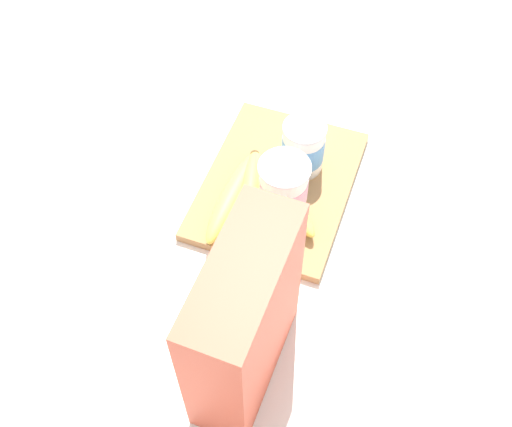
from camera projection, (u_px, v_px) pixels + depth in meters
name	position (u px, v px, depth m)	size (l,w,h in m)	color
ground_plane	(278.00, 188.00, 1.00)	(2.40, 2.40, 0.00)	silver
cutting_board	(278.00, 185.00, 1.00)	(0.30, 0.23, 0.02)	#A37A4C
cereal_box	(245.00, 322.00, 0.73)	(0.20, 0.08, 0.26)	#D85138
yogurt_cup_front	(303.00, 147.00, 0.97)	(0.07, 0.07, 0.09)	white
yogurt_cup_back	(284.00, 188.00, 0.92)	(0.08, 0.08, 0.10)	white
banana_bunch	(257.00, 195.00, 0.95)	(0.20, 0.17, 0.04)	#DBD04E
spoon	(320.00, 111.00, 1.10)	(0.13, 0.03, 0.01)	silver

